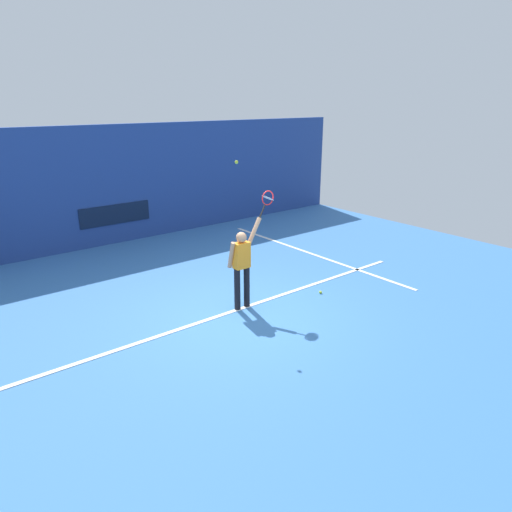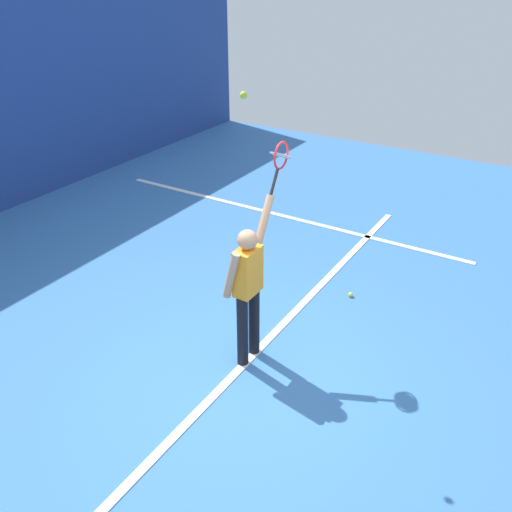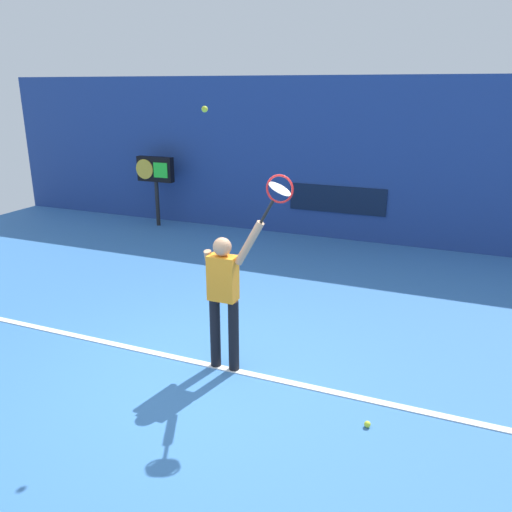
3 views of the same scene
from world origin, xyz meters
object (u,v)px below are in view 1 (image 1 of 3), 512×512
object	(u,v)px
tennis_player	(242,264)
tennis_ball	(236,162)
tennis_racket	(267,199)
spare_ball	(321,292)

from	to	relation	value
tennis_player	tennis_ball	distance (m)	2.11
tennis_racket	spare_ball	distance (m)	2.59
tennis_player	spare_ball	distance (m)	2.17
tennis_player	tennis_racket	xyz separation A→B (m)	(0.67, -0.00, 1.27)
tennis_racket	tennis_ball	size ratio (longest dim) A/B	8.98
spare_ball	tennis_player	bearing A→B (deg)	164.57
tennis_racket	spare_ball	size ratio (longest dim) A/B	8.98
tennis_player	tennis_racket	world-z (taller)	tennis_racket
tennis_player	tennis_ball	size ratio (longest dim) A/B	28.51
tennis_player	tennis_racket	bearing A→B (deg)	-0.36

